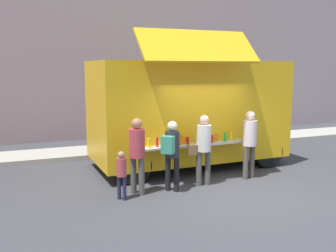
# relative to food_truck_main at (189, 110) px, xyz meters

# --- Properties ---
(ground_plane) EXTENTS (60.00, 60.00, 0.00)m
(ground_plane) POSITION_rel_food_truck_main_xyz_m (-0.11, -2.57, -1.68)
(ground_plane) COLOR #38383D
(curb_strip) EXTENTS (28.00, 1.60, 0.15)m
(curb_strip) POSITION_rel_food_truck_main_xyz_m (-4.01, 2.62, -1.61)
(curb_strip) COLOR #9E998E
(curb_strip) RESTS_ON ground
(building_behind) EXTENTS (32.00, 2.40, 9.72)m
(building_behind) POSITION_rel_food_truck_main_xyz_m (-3.01, 6.52, 3.18)
(building_behind) COLOR gray
(building_behind) RESTS_ON ground
(food_truck_main) EXTENTS (5.59, 3.45, 3.85)m
(food_truck_main) POSITION_rel_food_truck_main_xyz_m (0.00, 0.00, 0.00)
(food_truck_main) COLOR gold
(food_truck_main) RESTS_ON ground
(trash_bin) EXTENTS (0.60, 0.60, 0.91)m
(trash_bin) POSITION_rel_food_truck_main_xyz_m (4.10, 2.32, -1.23)
(trash_bin) COLOR #2F5E3A
(trash_bin) RESTS_ON ground
(customer_front_ordering) EXTENTS (0.58, 0.36, 1.77)m
(customer_front_ordering) POSITION_rel_food_truck_main_xyz_m (-0.48, -1.88, -0.63)
(customer_front_ordering) COLOR #494940
(customer_front_ordering) RESTS_ON ground
(customer_mid_with_backpack) EXTENTS (0.52, 0.52, 1.68)m
(customer_mid_with_backpack) POSITION_rel_food_truck_main_xyz_m (-1.38, -2.05, -0.65)
(customer_mid_with_backpack) COLOR black
(customer_mid_with_backpack) RESTS_ON ground
(customer_rear_waiting) EXTENTS (0.36, 0.36, 1.78)m
(customer_rear_waiting) POSITION_rel_food_truck_main_xyz_m (-2.19, -1.93, -0.62)
(customer_rear_waiting) COLOR #4A4843
(customer_rear_waiting) RESTS_ON ground
(customer_extra_browsing) EXTENTS (0.37, 0.37, 1.80)m
(customer_extra_browsing) POSITION_rel_food_truck_main_xyz_m (0.93, -1.79, -0.61)
(customer_extra_browsing) COLOR #4D453E
(customer_extra_browsing) RESTS_ON ground
(child_near_queue) EXTENTS (0.22, 0.22, 1.10)m
(child_near_queue) POSITION_rel_food_truck_main_xyz_m (-2.63, -2.17, -1.02)
(child_near_queue) COLOR #20233A
(child_near_queue) RESTS_ON ground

